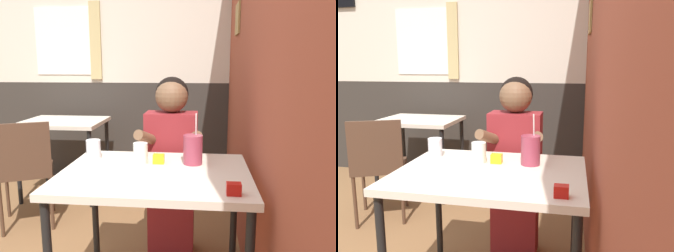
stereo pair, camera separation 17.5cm
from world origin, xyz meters
The scene contains 11 objects.
brick_wall_right centered at (1.25, 1.21, 1.35)m, with size 0.08×4.43×2.70m.
back_wall centered at (-0.02, 2.46, 1.36)m, with size 5.43×0.09×2.70m.
main_table centered at (0.70, 0.43, 0.68)m, with size 0.95×0.72×0.76m.
background_table centered at (-0.41, 1.89, 0.66)m, with size 0.77×0.62×0.76m.
chair_near_window centered at (-0.44, 1.20, 0.51)m, with size 0.53×0.53×0.87m.
person_seated centered at (0.73, 0.97, 0.65)m, with size 0.42×0.41×1.21m.
cocktail_pitcher centered at (0.88, 0.58, 0.84)m, with size 0.10×0.10×0.28m.
glass_near_pitcher centered at (0.31, 0.63, 0.81)m, with size 0.08×0.08×0.11m.
glass_center centered at (0.60, 0.56, 0.82)m, with size 0.08×0.08×0.11m.
condiment_ketchup centered at (1.06, 0.16, 0.79)m, with size 0.06×0.04×0.05m.
condiment_mustard centered at (0.70, 0.56, 0.79)m, with size 0.06×0.04×0.05m.
Camera 1 is at (0.92, -1.14, 1.28)m, focal length 35.00 mm.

